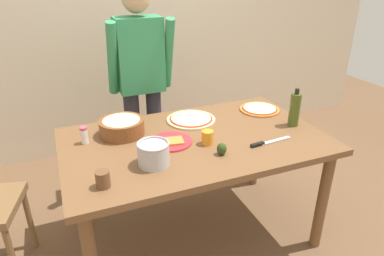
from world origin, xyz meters
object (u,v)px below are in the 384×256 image
Objects in this scene: dining_table at (195,151)px; cup_small_brown at (103,179)px; chef_knife at (266,143)px; popcorn_bowl at (122,125)px; steel_pot at (153,153)px; olive_oil_bottle at (295,109)px; plate_with_slice at (171,141)px; cup_orange at (207,138)px; avocado at (222,149)px; pizza_cooked_on_tray at (260,109)px; salt_shaker at (84,135)px; person_cook at (141,79)px; pizza_raw_on_board at (191,119)px.

dining_table is 18.82× the size of cup_small_brown.
popcorn_bowl is at bearing 149.58° from chef_knife.
dining_table is 0.41m from steel_pot.
popcorn_bowl is at bearing 164.99° from olive_oil_bottle.
cup_orange is (0.20, -0.10, 0.03)m from plate_with_slice.
steel_pot reaches higher than popcorn_bowl.
pizza_cooked_on_tray is at bearing 41.05° from avocado.
steel_pot is at bearing -79.36° from popcorn_bowl.
pizza_cooked_on_tray is 0.99× the size of chef_knife.
pizza_cooked_on_tray is 0.74m from avocado.
cup_orange is at bearing -26.34° from plate_with_slice.
salt_shaker is at bearing 128.56° from steel_pot.
cup_orange reaches higher than dining_table.
avocado is at bearing -31.82° from salt_shaker.
dining_table is 0.69m from cup_small_brown.
plate_with_slice is at bearing -162.74° from pizza_cooked_on_tray.
steel_pot is 0.69m from chef_knife.
popcorn_bowl is (-0.40, 0.23, 0.15)m from dining_table.
pizza_cooked_on_tray is 3.40× the size of cup_orange.
steel_pot is 0.60× the size of chef_knife.
cup_small_brown is at bearing -155.75° from pizza_cooked_on_tray.
popcorn_bowl is 1.61× the size of steel_pot.
person_cook reaches higher than pizza_raw_on_board.
olive_oil_bottle is 3.01× the size of cup_small_brown.
avocado is at bearing -92.08° from pizza_raw_on_board.
cup_small_brown reaches higher than avocado.
cup_orange is at bearing -96.39° from pizza_raw_on_board.
pizza_raw_on_board is at bearing 47.54° from plate_with_slice.
pizza_raw_on_board reaches higher than dining_table.
chef_knife is at bearing -118.15° from pizza_cooked_on_tray.
salt_shaker is (-0.31, 0.39, -0.01)m from steel_pot.
olive_oil_bottle is 0.65m from cup_orange.
plate_with_slice is 3.06× the size of cup_small_brown.
pizza_cooked_on_tray is 1.04m from steel_pot.
salt_shaker is (-1.32, 0.26, -0.06)m from olive_oil_bottle.
steel_pot is (0.08, -0.43, 0.00)m from popcorn_bowl.
popcorn_bowl reaches higher than pizza_raw_on_board.
salt_shaker is at bearing -171.68° from popcorn_bowl.
cup_small_brown is 0.29× the size of chef_knife.
dining_table is at bearing 174.74° from olive_oil_bottle.
popcorn_bowl is (-1.02, -0.02, 0.05)m from pizza_cooked_on_tray.
popcorn_bowl reaches higher than dining_table.
avocado is (-0.02, -0.50, 0.03)m from pizza_raw_on_board.
cup_orange and cup_small_brown have the same top height.
olive_oil_bottle reaches higher than popcorn_bowl.
olive_oil_bottle is 3.66× the size of avocado.
cup_small_brown is at bearing -169.31° from olive_oil_bottle.
person_cook is at bearing 62.94° from popcorn_bowl.
dining_table is at bearing -158.34° from pizza_cooked_on_tray.
steel_pot reaches higher than chef_knife.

